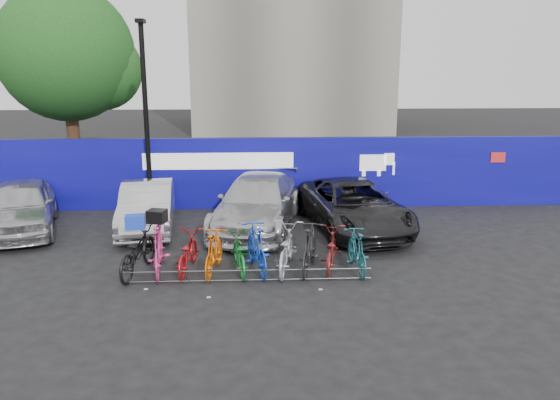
{
  "coord_description": "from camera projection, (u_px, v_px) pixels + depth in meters",
  "views": [
    {
      "loc": [
        0.18,
        -12.09,
        4.73
      ],
      "look_at": [
        0.87,
        2.0,
        1.25
      ],
      "focal_mm": 35.0,
      "sensor_mm": 36.0,
      "label": 1
    }
  ],
  "objects": [
    {
      "name": "bike_6",
      "position": [
        286.0,
        249.0,
        12.88
      ],
      "size": [
        1.07,
        2.12,
        1.06
      ],
      "primitive_type": "imported",
      "rotation": [
        0.0,
        0.0,
        2.95
      ],
      "color": "#AAADB2",
      "rests_on": "ground"
    },
    {
      "name": "bike_9",
      "position": [
        357.0,
        251.0,
        12.78
      ],
      "size": [
        0.58,
        1.72,
        1.02
      ],
      "primitive_type": "imported",
      "rotation": [
        0.0,
        0.0,
        3.2
      ],
      "color": "#1B616A",
      "rests_on": "ground"
    },
    {
      "name": "bike_0",
      "position": [
        137.0,
        251.0,
        12.68
      ],
      "size": [
        1.06,
        2.17,
        1.09
      ],
      "primitive_type": "imported",
      "rotation": [
        0.0,
        0.0,
        2.97
      ],
      "color": "black",
      "rests_on": "ground"
    },
    {
      "name": "bike_3",
      "position": [
        214.0,
        253.0,
        12.67
      ],
      "size": [
        0.74,
        1.76,
        1.03
      ],
      "primitive_type": "imported",
      "rotation": [
        0.0,
        0.0,
        2.99
      ],
      "color": "#F56506",
      "rests_on": "ground"
    },
    {
      "name": "bike_2",
      "position": [
        187.0,
        253.0,
        12.81
      ],
      "size": [
        0.8,
        1.83,
        0.93
      ],
      "primitive_type": "imported",
      "rotation": [
        0.0,
        0.0,
        3.04
      ],
      "color": "#AA0F13",
      "rests_on": "ground"
    },
    {
      "name": "bike_5",
      "position": [
        256.0,
        248.0,
        12.75
      ],
      "size": [
        0.95,
        2.0,
        1.16
      ],
      "primitive_type": "imported",
      "rotation": [
        0.0,
        0.0,
        3.36
      ],
      "color": "blue",
      "rests_on": "ground"
    },
    {
      "name": "car_2",
      "position": [
        257.0,
        203.0,
        16.25
      ],
      "size": [
        3.16,
        5.59,
        1.53
      ],
      "primitive_type": "imported",
      "rotation": [
        0.0,
        0.0,
        -0.2
      ],
      "color": "silver",
      "rests_on": "ground"
    },
    {
      "name": "bike_rack",
      "position": [
        247.0,
        275.0,
        12.23
      ],
      "size": [
        5.6,
        0.03,
        0.3
      ],
      "color": "#595B60",
      "rests_on": "ground"
    },
    {
      "name": "ground",
      "position": [
        247.0,
        272.0,
        12.85
      ],
      "size": [
        100.0,
        100.0,
        0.0
      ],
      "primitive_type": "plane",
      "color": "black",
      "rests_on": "ground"
    },
    {
      "name": "car_3",
      "position": [
        353.0,
        206.0,
        16.08
      ],
      "size": [
        3.16,
        5.48,
        1.44
      ],
      "primitive_type": "imported",
      "rotation": [
        0.0,
        0.0,
        0.16
      ],
      "color": "black",
      "rests_on": "ground"
    },
    {
      "name": "lamppost",
      "position": [
        146.0,
        114.0,
        17.15
      ],
      "size": [
        0.25,
        0.5,
        6.11
      ],
      "color": "black",
      "rests_on": "ground"
    },
    {
      "name": "tree",
      "position": [
        73.0,
        57.0,
        21.07
      ],
      "size": [
        5.4,
        5.2,
        7.8
      ],
      "color": "#382314",
      "rests_on": "ground"
    },
    {
      "name": "bike_7",
      "position": [
        310.0,
        248.0,
        12.81
      ],
      "size": [
        0.98,
        1.94,
        1.12
      ],
      "primitive_type": "imported",
      "rotation": [
        0.0,
        0.0,
        2.89
      ],
      "color": "black",
      "rests_on": "ground"
    },
    {
      "name": "bike_4",
      "position": [
        239.0,
        253.0,
        12.8
      ],
      "size": [
        0.87,
        1.82,
        0.92
      ],
      "primitive_type": "imported",
      "rotation": [
        0.0,
        0.0,
        3.3
      ],
      "color": "#187C2F",
      "rests_on": "ground"
    },
    {
      "name": "cargo_topcase",
      "position": [
        157.0,
        216.0,
        12.5
      ],
      "size": [
        0.47,
        0.44,
        0.3
      ],
      "primitive_type": "cube",
      "rotation": [
        0.0,
        0.0,
        -0.23
      ],
      "color": "black",
      "rests_on": "bike_1"
    },
    {
      "name": "car_0",
      "position": [
        21.0,
        206.0,
        15.83
      ],
      "size": [
        3.03,
        4.8,
        1.52
      ],
      "primitive_type": "imported",
      "rotation": [
        0.0,
        0.0,
        0.3
      ],
      "color": "#ABABAF",
      "rests_on": "ground"
    },
    {
      "name": "hoarding",
      "position": [
        249.0,
        173.0,
        18.38
      ],
      "size": [
        22.0,
        0.18,
        2.4
      ],
      "color": "#09087B",
      "rests_on": "ground"
    },
    {
      "name": "cargo_crate",
      "position": [
        135.0,
        222.0,
        12.51
      ],
      "size": [
        0.49,
        0.4,
        0.32
      ],
      "primitive_type": "cube",
      "rotation": [
        0.0,
        0.0,
        0.15
      ],
      "color": "blue",
      "rests_on": "bike_0"
    },
    {
      "name": "bike_8",
      "position": [
        331.0,
        250.0,
        12.98
      ],
      "size": [
        0.98,
        1.91,
        0.96
      ],
      "primitive_type": "imported",
      "rotation": [
        0.0,
        0.0,
        2.95
      ],
      "color": "maroon",
      "rests_on": "ground"
    },
    {
      "name": "car_1",
      "position": [
        147.0,
        207.0,
        16.08
      ],
      "size": [
        1.93,
        4.36,
        1.39
      ],
      "primitive_type": "imported",
      "rotation": [
        0.0,
        0.0,
        0.11
      ],
      "color": "#B5B4B9",
      "rests_on": "ground"
    },
    {
      "name": "bike_1",
      "position": [
        159.0,
        248.0,
        12.69
      ],
      "size": [
        0.78,
        2.1,
        1.23
      ],
      "primitive_type": "imported",
      "rotation": [
        0.0,
        0.0,
        3.24
      ],
      "color": "#DF3B87",
      "rests_on": "ground"
    }
  ]
}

